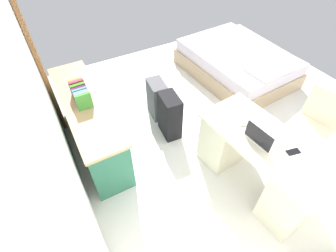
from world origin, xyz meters
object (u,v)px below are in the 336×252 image
desk (259,162)px  suitcase_black (170,116)px  computer_mouse (244,123)px  office_chair (310,130)px  cell_phone_near_laptop (293,152)px  bed (237,63)px  laptop (261,138)px  suitcase_spare_grey (157,99)px  credenza (90,124)px  figurine_small (74,82)px

desk → suitcase_black: bearing=21.4°
suitcase_black → computer_mouse: bearing=-149.6°
office_chair → cell_phone_near_laptop: (-0.28, 0.76, 0.34)m
computer_mouse → cell_phone_near_laptop: bearing=-168.1°
bed → laptop: laptop is taller
bed → cell_phone_near_laptop: 2.46m
desk → suitcase_spare_grey: 1.69m
desk → credenza: credenza is taller
bed → computer_mouse: (-1.58, 1.34, 0.52)m
computer_mouse → bed: bearing=-45.8°
suitcase_black → computer_mouse: (-0.90, -0.41, 0.44)m
credenza → bed: bearing=-82.3°
bed → cell_phone_near_laptop: cell_phone_near_laptop is taller
figurine_small → computer_mouse: bearing=-137.9°
suitcase_black → computer_mouse: size_ratio=6.47×
desk → laptop: size_ratio=4.54×
credenza → computer_mouse: (-1.20, -1.41, 0.39)m
credenza → suitcase_spare_grey: (0.13, -1.03, -0.09)m
office_chair → laptop: size_ratio=2.85×
laptop → computer_mouse: laptop is taller
suitcase_spare_grey → laptop: laptop is taller
desk → suitcase_spare_grey: desk is taller
cell_phone_near_laptop → laptop: bearing=47.8°
computer_mouse → suitcase_spare_grey: bearing=10.3°
desk → cell_phone_near_laptop: cell_phone_near_laptop is taller
credenza → suitcase_spare_grey: size_ratio=3.13×
credenza → suitcase_black: credenza is taller
computer_mouse → office_chair: bearing=-110.4°
office_chair → laptop: laptop is taller
credenza → suitcase_spare_grey: credenza is taller
credenza → suitcase_spare_grey: 1.04m
figurine_small → suitcase_spare_grey: bearing=-102.5°
desk → laptop: laptop is taller
office_chair → figurine_small: 2.98m
office_chair → cell_phone_near_laptop: size_ratio=6.91×
credenza → bed: credenza is taller
cell_phone_near_laptop → figurine_small: 2.61m
office_chair → bed: 1.88m
figurine_small → bed: bearing=-89.7°
suitcase_spare_grey → laptop: size_ratio=1.74×
bed → figurine_small: bearing=90.3°
desk → suitcase_black: desk is taller
bed → computer_mouse: bearing=139.7°
laptop → bed: bearing=-36.3°
desk → suitcase_black: 1.29m
computer_mouse → cell_phone_near_laptop: computer_mouse is taller
suitcase_spare_grey → figurine_small: bearing=84.3°
office_chair → cell_phone_near_laptop: 0.88m
office_chair → bed: size_ratio=0.47×
laptop → computer_mouse: 0.27m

